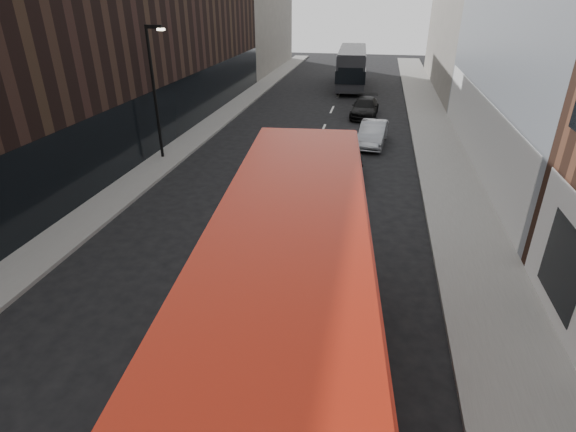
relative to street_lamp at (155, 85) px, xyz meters
The scene contains 10 objects.
sidewalk_right 17.69m from the street_lamp, 24.00° to the left, with size 3.00×80.00×0.15m, color slate.
sidewalk_left 8.12m from the street_lamp, 88.20° to the left, with size 2.00×80.00×0.15m, color slate.
building_left_mid 12.76m from the street_lamp, 105.29° to the left, with size 5.00×24.00×14.00m, color black.
building_left_far 34.24m from the street_lamp, 95.51° to the left, with size 5.00×20.00×13.00m, color #69645C.
street_lamp is the anchor object (origin of this frame).
red_bus 19.23m from the street_lamp, 57.11° to the right, with size 4.10×12.74×5.06m.
grey_bus 25.94m from the street_lamp, 69.58° to the left, with size 3.18×11.53×3.69m.
car_a 11.04m from the street_lamp, ahead, with size 1.82×4.51×1.54m, color black.
car_b 13.16m from the street_lamp, 23.21° to the left, with size 1.54×4.41×1.45m, color gray.
car_c 16.77m from the street_lamp, 48.34° to the left, with size 1.92×4.72×1.37m, color black.
Camera 1 is at (3.50, -4.80, 8.60)m, focal length 28.00 mm.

